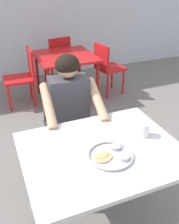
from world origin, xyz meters
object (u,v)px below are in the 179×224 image
Objects in this scene: thali_tray at (111,155)px; table_background_red at (65,61)px; diner_foreground at (72,111)px; chair_red_right at (107,66)px; table_foreground at (102,159)px; chair_red_far at (58,57)px; chair_red_left at (24,74)px; drinking_cup at (144,129)px; chair_foreground at (67,121)px.

table_background_red is at bearing 79.34° from thali_tray.
chair_red_right is at bearing 55.09° from diner_foreground.
chair_red_right is (1.12, 2.23, -0.19)m from table_foreground.
chair_red_right is 0.98× the size of chair_red_far.
chair_red_right is at bearing -5.46° from chair_red_left.
diner_foreground is at bearing -85.20° from chair_red_left.
diner_foreground reaches higher than chair_red_right.
thali_tray is 3.06m from chair_red_far.
chair_red_far is (-0.60, 0.68, 0.02)m from chair_red_right.
table_background_red is (0.13, 2.27, -0.19)m from drinking_cup.
drinking_cup is 2.36m from chair_red_right.
table_background_red is (0.45, 1.45, 0.13)m from chair_foreground.
drinking_cup is at bearing -93.74° from chair_red_far.
chair_red_far reaches higher than chair_foreground.
diner_foreground is 1.74m from table_background_red.
chair_foreground is at bearing 88.75° from table_foreground.
chair_foreground is (0.02, 0.85, -0.19)m from table_foreground.
chair_red_right is (0.78, 2.20, -0.33)m from drinking_cup.
chair_foreground is 0.69× the size of diner_foreground.
drinking_cup reaches higher than table_foreground.
chair_red_far is at bearing 84.86° from table_background_red.
table_foreground is 1.26× the size of chair_red_left.
drinking_cup is (0.32, 0.12, 0.04)m from thali_tray.
table_foreground is at bearing -90.11° from diner_foreground.
table_foreground is 0.36m from drinking_cup.
chair_red_left is at bearing 174.54° from chair_red_right.
thali_tray is 2.59m from chair_red_right.
chair_foreground is 1.00× the size of chair_red_right.
table_foreground is 2.97m from chair_red_far.
diner_foreground reaches higher than thali_tray.
diner_foreground is (-0.02, -0.22, 0.23)m from chair_foreground.
diner_foreground reaches higher than chair_foreground.
chair_red_left reaches higher than chair_foreground.
table_foreground is 0.87m from chair_foreground.
thali_tray is 0.72m from diner_foreground.
chair_red_left is at bearing 93.80° from thali_tray.
drinking_cup is 0.94m from chair_foreground.
table_background_red is at bearing -95.14° from chair_red_far.
diner_foreground is 1.44× the size of chair_red_left.
chair_red_far is at bearing 80.45° from thali_tray.
chair_red_right is at bearing -5.94° from table_background_red.
chair_red_far is (0.51, 2.06, 0.01)m from chair_foreground.
chair_red_right is at bearing -48.73° from chair_red_far.
table_foreground is at bearing -100.20° from chair_red_far.
chair_red_far is at bearing 77.08° from diner_foreground.
drinking_cup is 0.11× the size of table_background_red.
chair_foreground is at bearing -107.28° from table_background_red.
drinking_cup is 2.28m from table_background_red.
chair_red_right reaches higher than table_foreground.
diner_foreground is 1.46× the size of chair_red_right.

